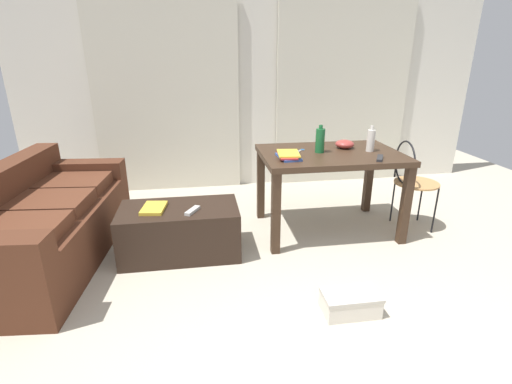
{
  "coord_description": "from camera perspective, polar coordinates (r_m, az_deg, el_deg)",
  "views": [
    {
      "loc": [
        -0.73,
        -1.54,
        1.58
      ],
      "look_at": [
        -0.24,
        1.59,
        0.41
      ],
      "focal_mm": 26.52,
      "sensor_mm": 36.0,
      "label": 1
    }
  ],
  "objects": [
    {
      "name": "wire_chair",
      "position": [
        3.76,
        22.31,
        2.33
      ],
      "size": [
        0.4,
        0.41,
        0.85
      ],
      "color": "#B7844C",
      "rests_on": "ground"
    },
    {
      "name": "bottle_near",
      "position": [
        3.54,
        16.93,
        7.47
      ],
      "size": [
        0.07,
        0.07,
        0.23
      ],
      "color": "beige",
      "rests_on": "craft_table"
    },
    {
      "name": "bowl",
      "position": [
        3.61,
        13.23,
        7.06
      ],
      "size": [
        0.17,
        0.17,
        0.08
      ],
      "primitive_type": "ellipsoid",
      "color": "#9E3833",
      "rests_on": "craft_table"
    },
    {
      "name": "tv_remote_on_table",
      "position": [
        3.31,
        18.18,
        4.89
      ],
      "size": [
        0.13,
        0.18,
        0.02
      ],
      "primitive_type": "cube",
      "rotation": [
        0.0,
        0.0,
        -0.5
      ],
      "color": "#232326",
      "rests_on": "craft_table"
    },
    {
      "name": "book_stack",
      "position": [
        3.19,
        4.85,
        5.53
      ],
      "size": [
        0.21,
        0.29,
        0.05
      ],
      "color": "#33519E",
      "rests_on": "craft_table"
    },
    {
      "name": "bottle_far",
      "position": [
        3.39,
        9.64,
        7.69
      ],
      "size": [
        0.08,
        0.08,
        0.24
      ],
      "color": "#195B2D",
      "rests_on": "craft_table"
    },
    {
      "name": "tv_remote_primary",
      "position": [
        3.0,
        -9.55,
        -2.78
      ],
      "size": [
        0.12,
        0.17,
        0.02
      ],
      "primitive_type": "cube",
      "rotation": [
        0.0,
        0.0,
        -0.52
      ],
      "color": "#B7B7B2",
      "rests_on": "coffee_table"
    },
    {
      "name": "scissors",
      "position": [
        3.46,
        6.74,
        6.28
      ],
      "size": [
        0.12,
        0.11,
        0.0
      ],
      "color": "#9EA0A5",
      "rests_on": "craft_table"
    },
    {
      "name": "ground_plane",
      "position": [
        3.2,
        5.63,
        -9.51
      ],
      "size": [
        7.4,
        7.4,
        0.0
      ],
      "primitive_type": "plane",
      "color": "#B2A893"
    },
    {
      "name": "wall_back",
      "position": [
        4.69,
        0.13,
        16.73
      ],
      "size": [
        5.51,
        0.1,
        2.59
      ],
      "primitive_type": "cube",
      "color": "silver",
      "rests_on": "ground"
    },
    {
      "name": "shoebox",
      "position": [
        2.6,
        14.05,
        -15.92
      ],
      "size": [
        0.36,
        0.21,
        0.15
      ],
      "color": "beige",
      "rests_on": "ground"
    },
    {
      "name": "craft_table",
      "position": [
        3.47,
        11.09,
        4.24
      ],
      "size": [
        1.24,
        0.84,
        0.75
      ],
      "color": "#382619",
      "rests_on": "ground"
    },
    {
      "name": "curtains",
      "position": [
        4.62,
        0.3,
        14.57
      ],
      "size": [
        3.77,
        0.03,
        2.25
      ],
      "color": "beige",
      "rests_on": "ground"
    },
    {
      "name": "couch",
      "position": [
        3.43,
        -29.6,
        -4.31
      ],
      "size": [
        0.98,
        1.87,
        0.76
      ],
      "color": "#4C2819",
      "rests_on": "ground"
    },
    {
      "name": "magazine",
      "position": [
        3.11,
        -15.17,
        -2.36
      ],
      "size": [
        0.2,
        0.28,
        0.03
      ],
      "primitive_type": "cube",
      "rotation": [
        0.0,
        0.0,
        -0.14
      ],
      "color": "gold",
      "rests_on": "coffee_table"
    },
    {
      "name": "coffee_table",
      "position": [
        3.19,
        -11.36,
        -5.77
      ],
      "size": [
        0.96,
        0.51,
        0.41
      ],
      "color": "black",
      "rests_on": "ground"
    }
  ]
}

